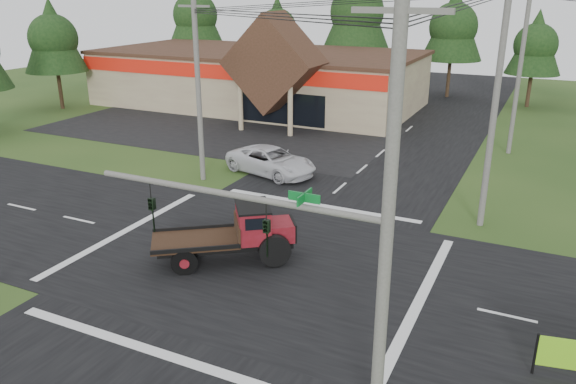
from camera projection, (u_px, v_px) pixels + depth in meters
The scene contains 18 objects.
ground at pixel (256, 260), 23.69m from camera, with size 120.00×120.00×0.00m, color #233F16.
road_ns at pixel (256, 260), 23.69m from camera, with size 12.00×120.00×0.02m, color black.
road_ew at pixel (256, 260), 23.69m from camera, with size 120.00×12.00×0.02m, color black.
parking_apron at pixel (217, 130), 45.48m from camera, with size 28.00×14.00×0.02m, color black.
cvs_building at pixel (260, 77), 54.18m from camera, with size 30.40×18.20×9.19m.
traffic_signal_mast at pixel (316, 270), 13.46m from camera, with size 8.12×0.24×7.00m.
utility_pole_nr at pixel (387, 237), 12.37m from camera, with size 2.00×0.30×11.00m.
utility_pole_nw at pixel (198, 90), 31.88m from camera, with size 2.00×0.30×10.50m.
utility_pole_ne at pixel (495, 104), 25.21m from camera, with size 2.00×0.30×11.50m.
utility_pole_n at pixel (520, 70), 37.13m from camera, with size 2.00×0.30×11.20m.
tree_row_a at pixel (195, 13), 67.03m from camera, with size 6.72×6.72×12.12m.
tree_row_b at pixel (277, 26), 65.12m from camera, with size 5.60×5.60×10.10m.
tree_row_c at pixel (357, 9), 59.53m from camera, with size 7.28×7.28×13.13m.
tree_row_d at pixel (454, 24), 56.77m from camera, with size 6.16×6.16×11.11m.
tree_row_e at pixel (536, 43), 52.29m from camera, with size 5.04×5.04×9.09m.
tree_side_w at pixel (53, 36), 51.35m from camera, with size 5.60×5.60×10.10m.
antique_flatbed_truck at pixel (225, 234), 23.25m from camera, with size 2.25×5.89×2.46m, color #620E12, non-canonical shape.
white_pickup at pixel (271, 161), 34.47m from camera, with size 2.71×5.88×1.63m, color silver.
Camera 1 is at (10.41, -18.62, 10.80)m, focal length 35.00 mm.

